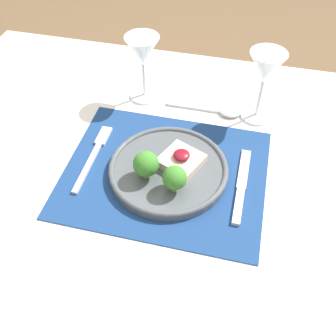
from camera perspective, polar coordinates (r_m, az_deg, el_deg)
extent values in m
plane|color=brown|center=(1.50, -0.26, -20.61)|extent=(8.00, 8.00, 0.00)
cube|color=white|center=(0.85, -0.43, -1.43)|extent=(1.26, 0.94, 0.03)
cylinder|color=white|center=(1.55, -17.18, 3.84)|extent=(0.06, 0.06, 0.74)
cube|color=navy|center=(0.83, -0.44, -0.69)|extent=(0.42, 0.35, 0.00)
cylinder|color=#4C5156|center=(0.82, 0.00, -0.56)|extent=(0.25, 0.25, 0.02)
torus|color=#4C5156|center=(0.82, 0.00, -0.19)|extent=(0.25, 0.25, 0.01)
cube|color=beige|center=(0.82, 1.94, 1.07)|extent=(0.10, 0.10, 0.02)
ellipsoid|color=maroon|center=(0.81, 1.97, 1.90)|extent=(0.03, 0.03, 0.01)
cylinder|color=#84B256|center=(0.78, 0.93, -2.67)|extent=(0.01, 0.01, 0.02)
sphere|color=#387A28|center=(0.76, 0.96, -1.42)|extent=(0.05, 0.05, 0.05)
cylinder|color=#84B256|center=(0.80, -3.13, -0.75)|extent=(0.01, 0.01, 0.02)
sphere|color=#387A28|center=(0.78, -3.21, 0.58)|extent=(0.05, 0.05, 0.05)
cube|color=silver|center=(0.86, -11.61, 0.09)|extent=(0.01, 0.15, 0.01)
cube|color=silver|center=(0.92, -9.34, 4.61)|extent=(0.02, 0.06, 0.01)
cube|color=silver|center=(0.79, 10.17, -5.45)|extent=(0.02, 0.09, 0.01)
cube|color=silver|center=(0.85, 10.95, -0.13)|extent=(0.02, 0.11, 0.00)
cube|color=silver|center=(0.99, 3.72, 8.75)|extent=(0.14, 0.01, 0.01)
ellipsoid|color=silver|center=(0.98, 8.98, 8.07)|extent=(0.05, 0.04, 0.02)
cylinder|color=white|center=(0.99, 12.64, 7.53)|extent=(0.08, 0.08, 0.01)
cylinder|color=white|center=(0.96, 13.15, 9.86)|extent=(0.01, 0.01, 0.10)
cone|color=white|center=(0.91, 14.06, 14.00)|extent=(0.08, 0.08, 0.07)
cylinder|color=white|center=(1.03, -3.37, 10.53)|extent=(0.08, 0.08, 0.01)
cylinder|color=white|center=(1.00, -3.49, 12.70)|extent=(0.01, 0.01, 0.09)
cone|color=white|center=(0.96, -3.71, 16.60)|extent=(0.08, 0.08, 0.07)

